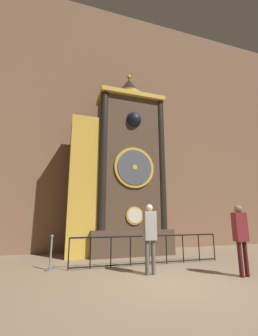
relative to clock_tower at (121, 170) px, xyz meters
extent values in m
plane|color=#847056|center=(0.04, -4.43, -3.51)|extent=(28.00, 28.00, 0.00)
cube|color=#846047|center=(0.04, 1.34, 3.02)|extent=(24.00, 0.30, 13.06)
cube|color=brown|center=(0.39, 0.03, -3.01)|extent=(3.44, 1.61, 1.00)
cube|color=brown|center=(0.39, 0.03, 0.49)|extent=(2.76, 1.40, 5.99)
cube|color=gold|center=(0.39, -0.07, 3.38)|extent=(2.98, 1.54, 0.20)
cylinder|color=gold|center=(0.39, -0.70, -1.96)|extent=(0.71, 0.05, 0.71)
cylinder|color=silver|center=(0.39, -0.73, -1.96)|extent=(0.58, 0.03, 0.58)
cylinder|color=gold|center=(0.39, -0.70, 0.01)|extent=(1.72, 0.07, 1.72)
cylinder|color=#4C515B|center=(0.39, -0.74, 0.01)|extent=(1.48, 0.04, 1.48)
cylinder|color=gold|center=(0.39, -0.76, 0.01)|extent=(0.21, 0.03, 0.21)
cube|color=#30241B|center=(0.39, -0.18, 2.17)|extent=(0.86, 0.42, 0.86)
sphere|color=black|center=(0.39, -0.61, 2.17)|extent=(0.69, 0.69, 0.69)
cylinder|color=black|center=(-0.92, -0.56, 0.49)|extent=(0.35, 0.35, 5.99)
cylinder|color=black|center=(1.70, -0.56, 0.49)|extent=(0.35, 0.35, 5.99)
cylinder|color=gold|center=(0.39, 0.03, 3.63)|extent=(1.19, 1.19, 0.30)
cone|color=black|center=(0.39, 0.03, 4.19)|extent=(1.13, 1.13, 0.82)
sphere|color=gold|center=(0.39, 0.03, 4.72)|extent=(0.20, 0.20, 0.20)
cube|color=brown|center=(-1.61, 0.08, -0.71)|extent=(1.15, 1.19, 5.61)
cube|color=gold|center=(-1.61, -0.53, -0.71)|extent=(1.21, 0.06, 5.61)
cylinder|color=black|center=(-2.18, -2.20, -3.05)|extent=(0.04, 0.04, 0.91)
cylinder|color=black|center=(-1.55, -2.20, -3.05)|extent=(0.04, 0.04, 0.91)
cylinder|color=black|center=(-0.91, -2.20, -3.05)|extent=(0.04, 0.04, 0.91)
cylinder|color=black|center=(-0.28, -2.20, -3.05)|extent=(0.04, 0.04, 0.91)
cylinder|color=black|center=(0.35, -2.20, -3.05)|extent=(0.04, 0.04, 0.91)
cylinder|color=black|center=(0.98, -2.20, -3.05)|extent=(0.04, 0.04, 0.91)
cylinder|color=black|center=(1.61, -2.20, -3.05)|extent=(0.04, 0.04, 0.91)
cylinder|color=black|center=(2.24, -2.20, -3.05)|extent=(0.04, 0.04, 0.91)
cylinder|color=black|center=(2.87, -2.20, -3.05)|extent=(0.04, 0.04, 0.91)
cylinder|color=black|center=(0.35, -2.20, -2.62)|extent=(5.05, 0.05, 0.05)
cylinder|color=black|center=(0.35, -2.20, -3.45)|extent=(5.05, 0.04, 0.04)
cylinder|color=#58554F|center=(-0.20, -3.39, -3.07)|extent=(0.11, 0.11, 0.88)
cylinder|color=#58554F|center=(-0.02, -3.39, -3.07)|extent=(0.11, 0.11, 0.88)
cube|color=gray|center=(-0.11, -3.39, -2.24)|extent=(0.34, 0.22, 0.78)
sphere|color=beige|center=(-0.11, -3.39, -1.76)|extent=(0.19, 0.19, 0.19)
cylinder|color=#461518|center=(2.01, -4.33, -3.08)|extent=(0.11, 0.11, 0.87)
cylinder|color=#461518|center=(2.19, -4.33, -3.08)|extent=(0.11, 0.11, 0.87)
cube|color=maroon|center=(2.10, -4.33, -2.27)|extent=(0.36, 0.25, 0.75)
sphere|color=#8C664C|center=(2.10, -4.33, -1.80)|extent=(0.21, 0.21, 0.21)
cylinder|color=gray|center=(-2.67, -2.03, -3.49)|extent=(0.28, 0.28, 0.04)
cylinder|color=gray|center=(-2.67, -2.03, -3.06)|extent=(0.06, 0.06, 0.91)
sphere|color=gray|center=(-2.67, -2.03, -2.57)|extent=(0.09, 0.09, 0.09)
camera|label=1|loc=(-2.62, -9.32, -2.01)|focal=24.00mm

